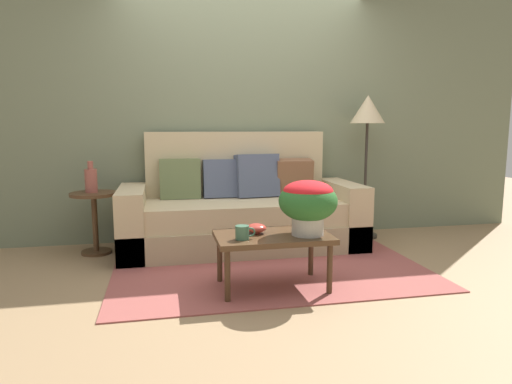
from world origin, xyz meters
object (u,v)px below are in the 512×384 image
coffee_mug (243,232)px  table_vase (91,180)px  snack_bowl (256,228)px  coffee_table (273,240)px  potted_plant (308,201)px  floor_lamp (367,119)px  side_table (94,211)px  couch (242,212)px

coffee_mug → table_vase: bearing=131.1°
coffee_mug → snack_bowl: size_ratio=0.94×
coffee_table → potted_plant: potted_plant is taller
potted_plant → coffee_mug: bearing=-176.1°
coffee_table → potted_plant: 0.38m
floor_lamp → coffee_mug: bearing=-138.2°
potted_plant → side_table: bearing=141.6°
coffee_mug → potted_plant: bearing=3.9°
couch → snack_bowl: (-0.09, -1.13, 0.10)m
floor_lamp → snack_bowl: 2.07m
side_table → snack_bowl: size_ratio=3.88×
couch → snack_bowl: bearing=-94.7°
floor_lamp → snack_bowl: size_ratio=10.07×
floor_lamp → snack_bowl: floor_lamp is taller
floor_lamp → table_vase: bearing=-178.6°
couch → side_table: bearing=178.1°
side_table → coffee_mug: size_ratio=4.11×
side_table → coffee_mug: side_table is taller
side_table → snack_bowl: (1.27, -1.17, 0.05)m
couch → coffee_mug: (-0.22, -1.27, 0.11)m
coffee_mug → table_vase: size_ratio=0.49×
coffee_table → table_vase: 1.90m
floor_lamp → potted_plant: bearing=-128.6°
snack_bowl → table_vase: size_ratio=0.52×
table_vase → couch: bearing=-2.5°
coffee_table → floor_lamp: floor_lamp is taller
coffee_table → floor_lamp: (1.33, 1.30, 0.89)m
couch → side_table: 1.37m
side_table → floor_lamp: (2.72, 0.08, 0.85)m
floor_lamp → potted_plant: 1.85m
table_vase → side_table: bearing=-38.1°
coffee_table → floor_lamp: 2.06m
couch → floor_lamp: bearing=5.3°
side_table → table_vase: (-0.02, 0.01, 0.29)m
potted_plant → table_vase: size_ratio=1.46×
potted_plant → coffee_mug: potted_plant is taller
couch → snack_bowl: size_ratio=15.41×
side_table → potted_plant: size_ratio=1.37×
couch → table_vase: (-1.38, 0.06, 0.35)m
couch → side_table: couch is taller
side_table → potted_plant: potted_plant is taller
potted_plant → snack_bowl: 0.42m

